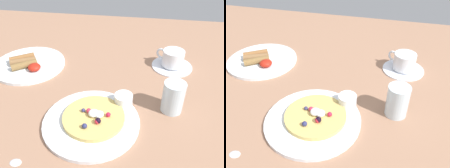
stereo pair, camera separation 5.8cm
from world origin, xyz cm
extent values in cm
cube|color=#9B7056|center=(0.00, 0.00, -1.50)|extent=(171.09, 140.27, 3.00)
cylinder|color=white|center=(2.57, -12.67, 0.58)|extent=(26.73, 26.73, 1.16)
cylinder|color=#D6B561|center=(3.13, -11.93, 1.76)|extent=(17.22, 17.22, 1.21)
sphere|color=red|center=(4.75, -14.68, 3.11)|extent=(1.50, 1.50, 1.50)
sphere|color=navy|center=(-0.47, -10.86, 2.91)|extent=(1.09, 1.09, 1.09)
sphere|color=black|center=(3.06, -11.54, 3.11)|extent=(1.49, 1.49, 1.49)
sphere|color=red|center=(2.99, -11.92, 3.04)|extent=(1.36, 1.36, 1.36)
sphere|color=black|center=(4.88, -14.55, 3.18)|extent=(1.63, 1.63, 1.63)
sphere|color=#C02543|center=(2.82, -11.75, 3.09)|extent=(1.46, 1.46, 1.46)
sphere|color=#CC2943|center=(1.59, -10.98, 3.07)|extent=(1.41, 1.41, 1.41)
sphere|color=red|center=(7.16, -11.67, 3.02)|extent=(1.32, 1.32, 1.32)
sphere|color=navy|center=(1.80, -16.75, 3.06)|extent=(1.39, 1.39, 1.39)
ellipsoid|color=white|center=(2.97, -11.83, 3.14)|extent=(2.60, 2.60, 1.56)
ellipsoid|color=white|center=(3.16, -11.91, 3.24)|extent=(2.91, 2.91, 1.75)
ellipsoid|color=white|center=(4.68, -12.04, 3.15)|extent=(2.63, 2.63, 1.58)
cylinder|color=white|center=(10.52, -4.45, 2.82)|extent=(5.40, 5.40, 3.32)
cylinder|color=#562108|center=(10.52, -4.45, 3.48)|extent=(4.43, 4.43, 0.40)
cylinder|color=white|center=(-27.35, 13.49, 0.56)|extent=(26.49, 26.49, 1.12)
cylinder|color=brown|center=(-27.47, 10.03, 2.36)|extent=(8.83, 7.43, 2.46)
cylinder|color=brown|center=(-29.02, 12.39, 2.36)|extent=(9.31, 6.24, 2.46)
cylinder|color=brown|center=(-30.58, 14.75, 2.36)|extent=(8.94, 7.22, 2.46)
ellipsoid|color=white|center=(-32.37, 15.20, 1.42)|extent=(6.43, 5.46, 0.60)
sphere|color=yellow|center=(-32.37, 15.20, 1.92)|extent=(2.00, 2.00, 2.00)
ellipsoid|color=#AE2012|center=(-23.26, 9.16, 2.37)|extent=(4.52, 4.52, 2.49)
cylinder|color=white|center=(26.10, 20.79, 0.43)|extent=(14.99, 14.99, 0.87)
cylinder|color=white|center=(26.10, 20.79, 3.80)|extent=(7.86, 7.86, 5.87)
torus|color=white|center=(21.80, 23.20, 4.10)|extent=(3.96, 2.70, 4.09)
cylinder|color=brown|center=(26.10, 20.79, 5.68)|extent=(6.68, 6.68, 0.47)
ellipsoid|color=silver|center=(-12.29, -27.80, 0.30)|extent=(2.86, 2.20, 0.60)
cylinder|color=silver|center=(24.64, -3.55, 4.77)|extent=(6.27, 6.27, 9.55)
camera|label=1|loc=(15.21, -57.78, 47.78)|focal=37.95mm
camera|label=2|loc=(20.93, -56.62, 47.78)|focal=37.95mm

